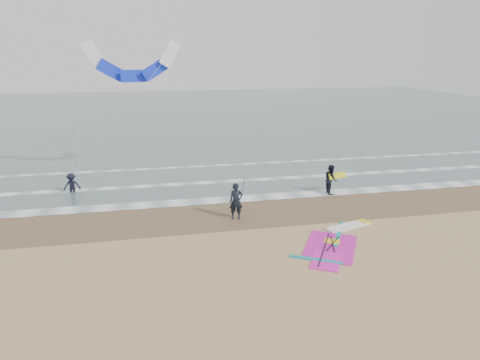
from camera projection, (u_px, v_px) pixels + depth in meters
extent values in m
plane|color=tan|center=(287.00, 259.00, 18.54)|extent=(120.00, 120.00, 0.00)
cube|color=#47605E|center=(189.00, 113.00, 63.59)|extent=(120.00, 80.00, 0.02)
cube|color=brown|center=(255.00, 211.00, 24.17)|extent=(120.00, 5.00, 0.01)
cube|color=white|center=(246.00, 198.00, 26.23)|extent=(120.00, 1.20, 0.02)
cube|color=white|center=(234.00, 181.00, 29.80)|extent=(120.00, 0.70, 0.02)
cube|color=white|center=(224.00, 165.00, 34.02)|extent=(120.00, 0.50, 0.01)
cube|color=white|center=(348.00, 226.00, 21.91)|extent=(2.55, 1.35, 0.12)
cube|color=yellow|center=(364.00, 222.00, 22.45)|extent=(0.61, 0.70, 0.13)
cube|color=#E41CAF|center=(330.00, 247.00, 19.72)|extent=(3.48, 3.85, 0.04)
cube|color=#E41CAF|center=(326.00, 261.00, 18.36)|extent=(1.93, 2.14, 0.05)
cube|color=#0C8C99|center=(339.00, 234.00, 21.12)|extent=(1.78, 2.86, 0.05)
cube|color=#0C8C99|center=(316.00, 260.00, 18.47)|extent=(2.09, 1.33, 0.05)
cube|color=yellow|center=(332.00, 241.00, 20.24)|extent=(0.90, 0.86, 0.05)
cylinder|color=black|center=(324.00, 249.00, 19.44)|extent=(1.84, 3.13, 0.06)
cylinder|color=black|center=(333.00, 243.00, 19.93)|extent=(1.23, 1.36, 0.04)
cylinder|color=black|center=(333.00, 243.00, 19.93)|extent=(0.59, 1.71, 0.04)
imported|color=black|center=(236.00, 201.00, 22.83)|extent=(0.75, 0.52, 1.98)
imported|color=black|center=(331.00, 179.00, 26.96)|extent=(0.78, 0.97, 1.89)
imported|color=black|center=(71.00, 181.00, 27.09)|extent=(1.08, 0.64, 1.65)
cylinder|color=black|center=(242.00, 193.00, 22.75)|extent=(0.17, 0.86, 1.82)
cube|color=yellow|center=(338.00, 176.00, 26.87)|extent=(1.30, 0.51, 0.39)
cube|color=white|center=(93.00, 54.00, 27.95)|extent=(1.54, 0.57, 1.92)
cube|color=#142DDE|center=(111.00, 70.00, 28.46)|extent=(1.86, 0.67, 1.58)
cube|color=#142DDE|center=(133.00, 76.00, 28.85)|extent=(1.70, 0.62, 0.82)
cube|color=#142DDE|center=(155.00, 70.00, 29.01)|extent=(1.86, 0.67, 1.58)
cube|color=white|center=(170.00, 54.00, 28.92)|extent=(1.54, 0.57, 1.92)
cylinder|color=beige|center=(82.00, 114.00, 27.49)|extent=(1.72, 2.94, 7.46)
cylinder|color=beige|center=(122.00, 113.00, 27.97)|extent=(6.69, 2.94, 7.47)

